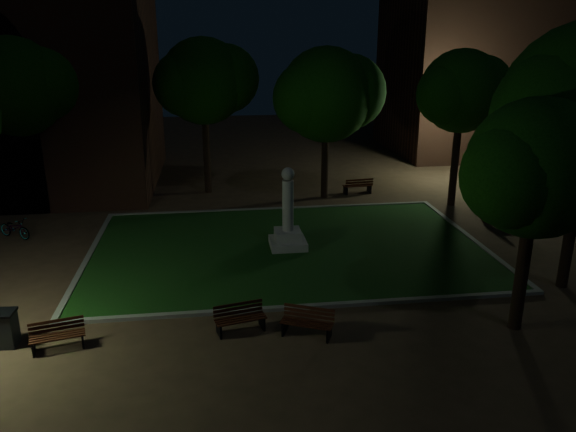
{
  "coord_description": "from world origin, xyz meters",
  "views": [
    {
      "loc": [
        -2.76,
        -18.47,
        8.1
      ],
      "look_at": [
        -0.13,
        1.0,
        1.68
      ],
      "focal_mm": 35.0,
      "sensor_mm": 36.0,
      "label": 1
    }
  ],
  "objects_px": {
    "bench_near_right": "(307,323)",
    "bench_far_side": "(358,186)",
    "monument": "(288,226)",
    "bench_near_left": "(240,319)",
    "bicycle": "(15,228)",
    "bench_right_side": "(493,211)",
    "bench_west_near": "(57,336)",
    "trash_bin": "(5,328)"
  },
  "relations": [
    {
      "from": "bench_near_right",
      "to": "bicycle",
      "type": "distance_m",
      "value": 14.26
    },
    {
      "from": "bench_near_right",
      "to": "bench_near_left",
      "type": "bearing_deg",
      "value": -170.71
    },
    {
      "from": "bicycle",
      "to": "bench_far_side",
      "type": "bearing_deg",
      "value": -41.2
    },
    {
      "from": "bicycle",
      "to": "bench_right_side",
      "type": "bearing_deg",
      "value": -59.34
    },
    {
      "from": "monument",
      "to": "bench_near_left",
      "type": "height_order",
      "value": "monument"
    },
    {
      "from": "trash_bin",
      "to": "bicycle",
      "type": "bearing_deg",
      "value": 105.86
    },
    {
      "from": "bench_west_near",
      "to": "bench_right_side",
      "type": "bearing_deg",
      "value": 13.65
    },
    {
      "from": "bench_west_near",
      "to": "bicycle",
      "type": "distance_m",
      "value": 10.01
    },
    {
      "from": "monument",
      "to": "bicycle",
      "type": "bearing_deg",
      "value": 166.05
    },
    {
      "from": "bench_near_right",
      "to": "bench_right_side",
      "type": "relative_size",
      "value": 0.87
    },
    {
      "from": "bench_near_left",
      "to": "bench_near_right",
      "type": "height_order",
      "value": "bench_near_right"
    },
    {
      "from": "bench_far_side",
      "to": "trash_bin",
      "type": "relative_size",
      "value": 1.55
    },
    {
      "from": "bench_near_right",
      "to": "bicycle",
      "type": "bearing_deg",
      "value": 162.92
    },
    {
      "from": "bench_near_right",
      "to": "trash_bin",
      "type": "bearing_deg",
      "value": -159.49
    },
    {
      "from": "monument",
      "to": "bench_right_side",
      "type": "bearing_deg",
      "value": 12.66
    },
    {
      "from": "bench_west_near",
      "to": "trash_bin",
      "type": "bearing_deg",
      "value": 153.37
    },
    {
      "from": "bicycle",
      "to": "trash_bin",
      "type": "bearing_deg",
      "value": -131.85
    },
    {
      "from": "bench_west_near",
      "to": "bench_far_side",
      "type": "height_order",
      "value": "bench_far_side"
    },
    {
      "from": "bench_right_side",
      "to": "trash_bin",
      "type": "distance_m",
      "value": 19.94
    },
    {
      "from": "bench_near_left",
      "to": "bench_near_right",
      "type": "distance_m",
      "value": 1.93
    },
    {
      "from": "monument",
      "to": "bench_west_near",
      "type": "bearing_deg",
      "value": -137.76
    },
    {
      "from": "trash_bin",
      "to": "bench_far_side",
      "type": "bearing_deg",
      "value": 45.63
    },
    {
      "from": "bench_far_side",
      "to": "bicycle",
      "type": "xyz_separation_m",
      "value": [
        -15.79,
        -4.68,
        0.03
      ]
    },
    {
      "from": "bench_right_side",
      "to": "bench_near_right",
      "type": "bearing_deg",
      "value": 130.19
    },
    {
      "from": "bench_near_right",
      "to": "bench_right_side",
      "type": "xyz_separation_m",
      "value": [
        9.96,
        8.83,
        0.07
      ]
    },
    {
      "from": "bicycle",
      "to": "bench_near_left",
      "type": "bearing_deg",
      "value": -102.98
    },
    {
      "from": "monument",
      "to": "bench_west_near",
      "type": "height_order",
      "value": "monument"
    },
    {
      "from": "monument",
      "to": "bench_near_right",
      "type": "distance_m",
      "value": 6.71
    },
    {
      "from": "bench_near_left",
      "to": "bench_west_near",
      "type": "xyz_separation_m",
      "value": [
        -4.91,
        -0.28,
        -0.01
      ]
    },
    {
      "from": "bench_right_side",
      "to": "bench_far_side",
      "type": "bearing_deg",
      "value": 41.34
    },
    {
      "from": "bench_near_right",
      "to": "bench_far_side",
      "type": "height_order",
      "value": "bench_far_side"
    },
    {
      "from": "monument",
      "to": "bench_right_side",
      "type": "relative_size",
      "value": 1.81
    },
    {
      "from": "bench_near_right",
      "to": "bench_far_side",
      "type": "bearing_deg",
      "value": 94.43
    },
    {
      "from": "monument",
      "to": "bench_near_left",
      "type": "bearing_deg",
      "value": -109.68
    },
    {
      "from": "bench_near_right",
      "to": "bench_west_near",
      "type": "xyz_separation_m",
      "value": [
        -6.77,
        0.21,
        -0.01
      ]
    },
    {
      "from": "bench_near_left",
      "to": "trash_bin",
      "type": "distance_m",
      "value": 6.32
    },
    {
      "from": "bench_right_side",
      "to": "bicycle",
      "type": "height_order",
      "value": "bench_right_side"
    },
    {
      "from": "bench_west_near",
      "to": "bench_right_side",
      "type": "xyz_separation_m",
      "value": [
        16.73,
        8.62,
        0.09
      ]
    },
    {
      "from": "bench_west_near",
      "to": "bench_right_side",
      "type": "relative_size",
      "value": 0.84
    },
    {
      "from": "monument",
      "to": "bench_near_left",
      "type": "distance_m",
      "value": 6.59
    },
    {
      "from": "bench_west_near",
      "to": "bench_near_left",
      "type": "bearing_deg",
      "value": -10.29
    },
    {
      "from": "monument",
      "to": "bench_far_side",
      "type": "distance_m",
      "value": 8.83
    }
  ]
}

